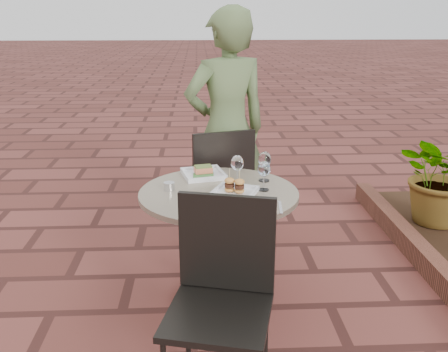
{
  "coord_description": "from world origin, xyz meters",
  "views": [
    {
      "loc": [
        0.06,
        -2.59,
        1.69
      ],
      "look_at": [
        0.19,
        0.05,
        0.82
      ],
      "focal_mm": 40.0,
      "sensor_mm": 36.0,
      "label": 1
    }
  ],
  "objects_px": {
    "chair_far": "(219,181)",
    "chair_near": "(222,284)",
    "plate_sliders": "(234,190)",
    "plate_salmon": "(203,173)",
    "cafe_table": "(219,231)",
    "plate_tuna": "(239,207)",
    "diner": "(226,131)"
  },
  "relations": [
    {
      "from": "diner",
      "to": "cafe_table",
      "type": "bearing_deg",
      "value": 64.31
    },
    {
      "from": "chair_near",
      "to": "plate_sliders",
      "type": "relative_size",
      "value": 3.16
    },
    {
      "from": "chair_far",
      "to": "plate_tuna",
      "type": "bearing_deg",
      "value": 76.99
    },
    {
      "from": "chair_near",
      "to": "plate_salmon",
      "type": "height_order",
      "value": "chair_near"
    },
    {
      "from": "chair_far",
      "to": "plate_tuna",
      "type": "relative_size",
      "value": 3.3
    },
    {
      "from": "plate_salmon",
      "to": "cafe_table",
      "type": "bearing_deg",
      "value": -73.31
    },
    {
      "from": "cafe_table",
      "to": "chair_far",
      "type": "xyz_separation_m",
      "value": [
        0.03,
        0.71,
        0.07
      ]
    },
    {
      "from": "chair_near",
      "to": "plate_sliders",
      "type": "distance_m",
      "value": 0.69
    },
    {
      "from": "chair_far",
      "to": "chair_near",
      "type": "height_order",
      "value": "same"
    },
    {
      "from": "plate_salmon",
      "to": "plate_tuna",
      "type": "relative_size",
      "value": 1.03
    },
    {
      "from": "diner",
      "to": "plate_tuna",
      "type": "distance_m",
      "value": 1.18
    },
    {
      "from": "chair_near",
      "to": "plate_tuna",
      "type": "xyz_separation_m",
      "value": [
        0.11,
        0.42,
        0.2
      ]
    },
    {
      "from": "plate_salmon",
      "to": "chair_near",
      "type": "bearing_deg",
      "value": -85.92
    },
    {
      "from": "chair_far",
      "to": "cafe_table",
      "type": "bearing_deg",
      "value": 70.84
    },
    {
      "from": "cafe_table",
      "to": "chair_near",
      "type": "distance_m",
      "value": 0.7
    },
    {
      "from": "chair_far",
      "to": "chair_near",
      "type": "bearing_deg",
      "value": 71.6
    },
    {
      "from": "chair_far",
      "to": "chair_near",
      "type": "xyz_separation_m",
      "value": [
        -0.05,
        -1.41,
        0.0
      ]
    },
    {
      "from": "plate_sliders",
      "to": "plate_tuna",
      "type": "height_order",
      "value": "plate_sliders"
    },
    {
      "from": "chair_far",
      "to": "plate_tuna",
      "type": "distance_m",
      "value": 1.01
    },
    {
      "from": "chair_near",
      "to": "plate_tuna",
      "type": "relative_size",
      "value": 3.3
    },
    {
      "from": "cafe_table",
      "to": "plate_sliders",
      "type": "height_order",
      "value": "plate_sliders"
    },
    {
      "from": "cafe_table",
      "to": "plate_salmon",
      "type": "bearing_deg",
      "value": 106.69
    },
    {
      "from": "plate_tuna",
      "to": "chair_far",
      "type": "bearing_deg",
      "value": 93.53
    },
    {
      "from": "cafe_table",
      "to": "plate_tuna",
      "type": "height_order",
      "value": "plate_tuna"
    },
    {
      "from": "chair_near",
      "to": "diner",
      "type": "relative_size",
      "value": 0.53
    },
    {
      "from": "cafe_table",
      "to": "chair_far",
      "type": "bearing_deg",
      "value": 87.38
    },
    {
      "from": "chair_near",
      "to": "plate_salmon",
      "type": "bearing_deg",
      "value": 107.78
    },
    {
      "from": "diner",
      "to": "plate_tuna",
      "type": "xyz_separation_m",
      "value": [
        -0.0,
        -1.18,
        -0.13
      ]
    },
    {
      "from": "cafe_table",
      "to": "plate_salmon",
      "type": "height_order",
      "value": "plate_salmon"
    },
    {
      "from": "plate_tuna",
      "to": "diner",
      "type": "bearing_deg",
      "value": 89.99
    },
    {
      "from": "cafe_table",
      "to": "diner",
      "type": "distance_m",
      "value": 0.98
    },
    {
      "from": "plate_sliders",
      "to": "chair_far",
      "type": "bearing_deg",
      "value": 93.94
    }
  ]
}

